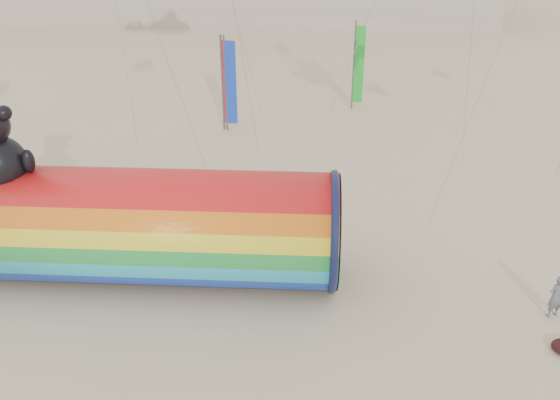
{
  "coord_description": "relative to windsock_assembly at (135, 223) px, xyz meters",
  "views": [
    {
      "loc": [
        1.58,
        -17.82,
        12.64
      ],
      "look_at": [
        0.5,
        1.5,
        2.4
      ],
      "focal_mm": 40.0,
      "sensor_mm": 36.0,
      "label": 1
    }
  ],
  "objects": [
    {
      "name": "kite_handler",
      "position": [
        13.72,
        -1.55,
        -1.32
      ],
      "size": [
        0.66,
        0.56,
        1.53
      ],
      "primitive_type": "imported",
      "rotation": [
        0.0,
        0.0,
        3.56
      ],
      "color": "#5D5D65",
      "rests_on": "ground"
    },
    {
      "name": "ground",
      "position": [
        4.33,
        -0.13,
        -2.09
      ],
      "size": [
        160.0,
        160.0,
        0.0
      ],
      "primitive_type": "plane",
      "color": "#CCB58C",
      "rests_on": "ground"
    },
    {
      "name": "windsock_assembly",
      "position": [
        0.0,
        0.0,
        0.0
      ],
      "size": [
        13.64,
        4.15,
        6.29
      ],
      "color": "red",
      "rests_on": "ground"
    },
    {
      "name": "festival_banners",
      "position": [
        3.71,
        15.35,
        0.55
      ],
      "size": [
        7.81,
        4.02,
        5.2
      ],
      "color": "#59595E",
      "rests_on": "ground"
    }
  ]
}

